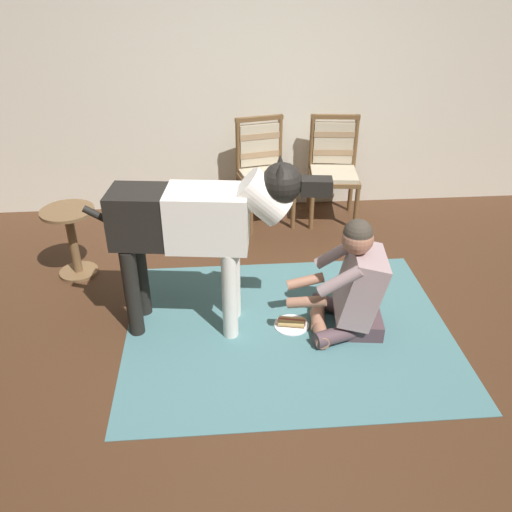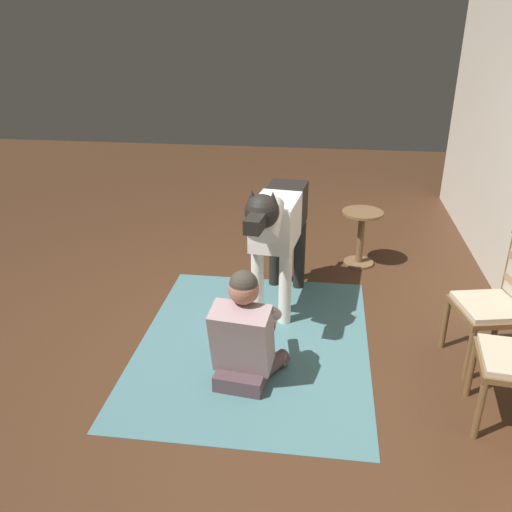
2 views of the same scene
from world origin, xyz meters
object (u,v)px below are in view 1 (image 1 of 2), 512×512
Objects in this scene: large_dog at (199,223)px; round_side_table at (72,236)px; hot_dog_on_plate at (292,323)px; dining_chair_left_of_pair at (263,166)px; person_sitting_on_floor at (352,287)px; dining_chair_right_of_pair at (333,164)px.

round_side_table is (-1.04, 0.77, -0.46)m from large_dog.
large_dog reaches higher than round_side_table.
dining_chair_left_of_pair is at bearing 91.51° from hot_dog_on_plate.
person_sitting_on_floor is at bearing -7.18° from hot_dog_on_plate.
dining_chair_right_of_pair is at bearing 82.66° from person_sitting_on_floor.
hot_dog_on_plate is (0.61, -0.08, -0.78)m from large_dog.
dining_chair_left_of_pair is 1.00× the size of dining_chair_right_of_pair.
round_side_table is at bearing -150.49° from dining_chair_left_of_pair.
dining_chair_right_of_pair is 2.11m from large_dog.
hot_dog_on_plate is (-0.40, 0.05, -0.32)m from person_sitting_on_floor.
dining_chair_left_of_pair is 1.79m from large_dog.
dining_chair_right_of_pair is 1.94m from hot_dog_on_plate.
person_sitting_on_floor reaches higher than round_side_table.
large_dog is 0.99m from hot_dog_on_plate.
dining_chair_right_of_pair reaches higher than person_sitting_on_floor.
dining_chair_left_of_pair and dining_chair_right_of_pair have the same top height.
dining_chair_left_of_pair reaches higher than person_sitting_on_floor.
person_sitting_on_floor is at bearing -76.21° from dining_chair_left_of_pair.
large_dog reaches higher than dining_chair_left_of_pair.
dining_chair_right_of_pair is 1.83m from person_sitting_on_floor.
dining_chair_left_of_pair is 3.97× the size of hot_dog_on_plate.
hot_dog_on_plate is at bearing -27.06° from round_side_table.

